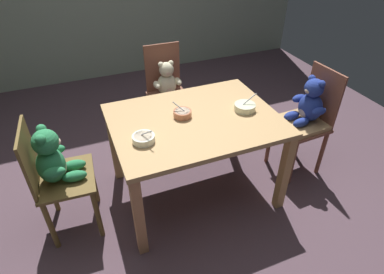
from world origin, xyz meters
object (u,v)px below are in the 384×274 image
object	(u,v)px
porridge_bowl_terracotta_center	(182,113)
dining_table	(195,129)
teddy_chair_near_left	(54,165)
teddy_chair_near_right	(307,112)
teddy_chair_far_center	(167,87)
porridge_bowl_cream_near_right	(245,107)
porridge_bowl_white_near_left	(144,138)

from	to	relation	value
porridge_bowl_terracotta_center	dining_table	bearing A→B (deg)	-37.12
dining_table	porridge_bowl_terracotta_center	world-z (taller)	porridge_bowl_terracotta_center
teddy_chair_near_left	teddy_chair_near_right	world-z (taller)	teddy_chair_near_right
teddy_chair_far_center	teddy_chair_near_left	size ratio (longest dim) A/B	1.05
teddy_chair_near_left	porridge_bowl_cream_near_right	world-z (taller)	teddy_chair_near_left
teddy_chair_near_right	porridge_bowl_cream_near_right	world-z (taller)	teddy_chair_near_right
teddy_chair_far_center	porridge_bowl_cream_near_right	size ratio (longest dim) A/B	5.49
porridge_bowl_white_near_left	porridge_bowl_cream_near_right	size ratio (longest dim) A/B	0.87
teddy_chair_near_left	porridge_bowl_white_near_left	bearing A→B (deg)	-11.51
teddy_chair_near_left	teddy_chair_near_right	bearing A→B (deg)	1.32
teddy_chair_far_center	teddy_chair_near_right	world-z (taller)	teddy_chair_near_right
teddy_chair_far_center	teddy_chair_near_left	distance (m)	1.34
dining_table	teddy_chair_near_left	distance (m)	0.98
dining_table	teddy_chair_near_left	bearing A→B (deg)	179.01
porridge_bowl_white_near_left	teddy_chair_far_center	bearing A→B (deg)	63.98
teddy_chair_far_center	teddy_chair_near_right	bearing A→B (deg)	46.11
teddy_chair_near_left	porridge_bowl_cream_near_right	xyz separation A→B (m)	(1.36, -0.05, 0.16)
dining_table	teddy_chair_far_center	world-z (taller)	teddy_chair_far_center
teddy_chair_far_center	porridge_bowl_white_near_left	xyz separation A→B (m)	(-0.48, -0.98, 0.19)
dining_table	porridge_bowl_cream_near_right	xyz separation A→B (m)	(0.39, -0.03, 0.12)
dining_table	porridge_bowl_white_near_left	xyz separation A→B (m)	(-0.41, -0.14, 0.12)
porridge_bowl_terracotta_center	porridge_bowl_cream_near_right	size ratio (longest dim) A/B	0.78
teddy_chair_near_right	porridge_bowl_white_near_left	xyz separation A→B (m)	(-1.38, -0.08, 0.16)
dining_table	teddy_chair_near_right	bearing A→B (deg)	-3.19
porridge_bowl_white_near_left	porridge_bowl_cream_near_right	bearing A→B (deg)	7.30
teddy_chair_near_left	teddy_chair_far_center	bearing A→B (deg)	41.72
porridge_bowl_cream_near_right	porridge_bowl_terracotta_center	bearing A→B (deg)	169.14
teddy_chair_near_left	porridge_bowl_cream_near_right	distance (m)	1.38
porridge_bowl_cream_near_right	dining_table	bearing A→B (deg)	175.04
teddy_chair_far_center	porridge_bowl_cream_near_right	xyz separation A→B (m)	(0.32, -0.88, 0.19)
dining_table	porridge_bowl_cream_near_right	bearing A→B (deg)	-4.96
porridge_bowl_cream_near_right	teddy_chair_far_center	bearing A→B (deg)	109.72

